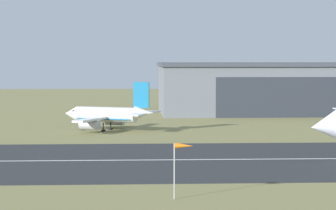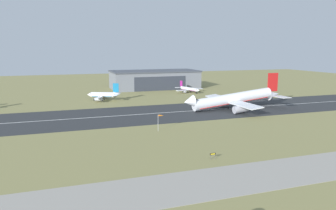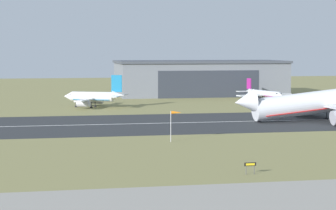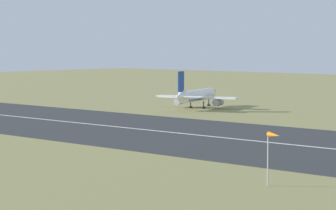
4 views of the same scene
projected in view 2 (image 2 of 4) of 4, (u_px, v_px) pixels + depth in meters
The scene contains 10 objects.
ground_plane at pixel (125, 150), 97.67m from camera, with size 615.84×615.84×0.00m, color olive.
runway_strip at pixel (102, 117), 144.26m from camera, with size 375.84×43.67×0.06m, color #2B2D30.
runway_centreline at pixel (102, 117), 144.26m from camera, with size 338.25×0.70×0.01m, color silver.
taxiway_road at pixel (154, 191), 69.28m from camera, with size 281.88×16.50×0.05m, color gray.
hangar_building at pixel (155, 79), 247.66m from camera, with size 65.26×30.20×13.54m.
airplane_landing at pixel (233, 99), 161.34m from camera, with size 54.32×44.61×17.52m.
airplane_parked_centre at pixel (189, 89), 224.41m from camera, with size 21.77×21.76×7.47m.
airplane_parked_east at pixel (103, 95), 189.66m from camera, with size 20.51×23.90×10.10m.
windsock_pole at pixel (161, 117), 118.96m from camera, with size 2.14×1.17×6.07m.
runway_sign at pixel (213, 155), 88.93m from camera, with size 1.75×0.13×1.74m.
Camera 2 is at (-18.67, -42.96, 29.70)m, focal length 35.00 mm.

